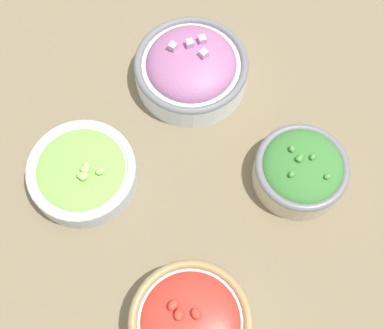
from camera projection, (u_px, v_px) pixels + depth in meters
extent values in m
plane|color=#75664C|center=(192.00, 172.00, 0.78)|extent=(3.00, 3.00, 0.00)
cylinder|color=#B2C1CC|center=(83.00, 173.00, 0.77)|extent=(0.16, 0.16, 0.03)
torus|color=silver|center=(81.00, 169.00, 0.75)|extent=(0.16, 0.16, 0.01)
ellipsoid|color=#7ABC4C|center=(81.00, 169.00, 0.75)|extent=(0.13, 0.13, 0.02)
ellipsoid|color=#99D166|center=(87.00, 166.00, 0.74)|extent=(0.01, 0.02, 0.01)
ellipsoid|color=#99D166|center=(81.00, 176.00, 0.73)|extent=(0.01, 0.02, 0.01)
ellipsoid|color=#99D166|center=(84.00, 176.00, 0.73)|extent=(0.01, 0.01, 0.01)
ellipsoid|color=#99D166|center=(100.00, 171.00, 0.73)|extent=(0.02, 0.01, 0.01)
ellipsoid|color=#99D166|center=(85.00, 169.00, 0.73)|extent=(0.01, 0.02, 0.01)
cylinder|color=silver|center=(191.00, 72.00, 0.83)|extent=(0.17, 0.17, 0.04)
torus|color=slate|center=(191.00, 64.00, 0.81)|extent=(0.17, 0.17, 0.01)
ellipsoid|color=#9E5B8E|center=(191.00, 64.00, 0.81)|extent=(0.14, 0.14, 0.05)
cube|color=#C699C1|center=(173.00, 46.00, 0.78)|extent=(0.01, 0.01, 0.01)
cube|color=#C699C1|center=(204.00, 54.00, 0.78)|extent=(0.01, 0.01, 0.01)
cube|color=#C699C1|center=(202.00, 39.00, 0.79)|extent=(0.02, 0.02, 0.01)
cube|color=#C699C1|center=(190.00, 43.00, 0.78)|extent=(0.01, 0.01, 0.01)
cylinder|color=beige|center=(300.00, 172.00, 0.76)|extent=(0.13, 0.13, 0.04)
torus|color=slate|center=(302.00, 167.00, 0.74)|extent=(0.13, 0.13, 0.01)
ellipsoid|color=#387533|center=(302.00, 167.00, 0.74)|extent=(0.11, 0.11, 0.04)
ellipsoid|color=#47893D|center=(313.00, 157.00, 0.72)|extent=(0.01, 0.01, 0.01)
ellipsoid|color=#47893D|center=(292.00, 174.00, 0.72)|extent=(0.01, 0.01, 0.01)
ellipsoid|color=#47893D|center=(299.00, 159.00, 0.72)|extent=(0.01, 0.01, 0.01)
ellipsoid|color=#47893D|center=(328.00, 176.00, 0.72)|extent=(0.01, 0.01, 0.01)
ellipsoid|color=#47893D|center=(292.00, 149.00, 0.73)|extent=(0.01, 0.01, 0.01)
ellipsoid|color=#47893D|center=(300.00, 157.00, 0.72)|extent=(0.01, 0.01, 0.01)
cylinder|color=silver|center=(191.00, 324.00, 0.68)|extent=(0.15, 0.15, 0.05)
torus|color=#997A4C|center=(190.00, 322.00, 0.65)|extent=(0.15, 0.15, 0.01)
ellipsoid|color=red|center=(190.00, 322.00, 0.65)|extent=(0.12, 0.12, 0.03)
ellipsoid|color=red|center=(196.00, 314.00, 0.64)|extent=(0.02, 0.02, 0.01)
ellipsoid|color=red|center=(173.00, 305.00, 0.64)|extent=(0.02, 0.01, 0.01)
ellipsoid|color=red|center=(179.00, 315.00, 0.64)|extent=(0.02, 0.02, 0.01)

